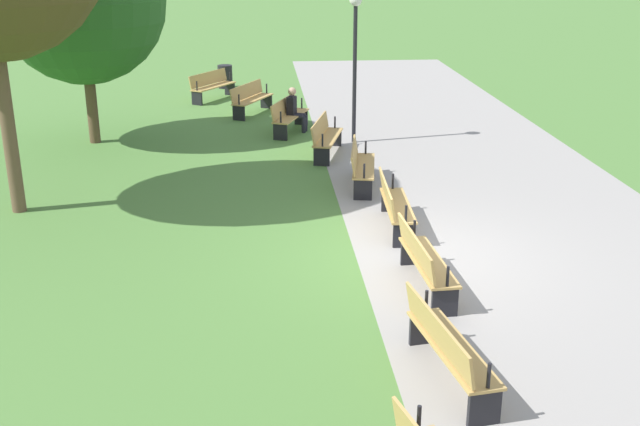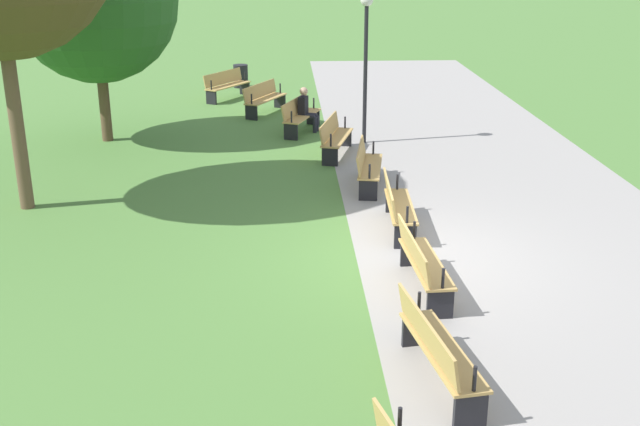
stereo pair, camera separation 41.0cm
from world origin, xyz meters
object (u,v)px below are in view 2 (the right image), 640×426
Objects in this scene: bench_1 at (264,98)px; lamp_post at (366,39)px; bench_3 at (335,136)px; person_seated at (306,108)px; bench_6 at (421,261)px; trash_bin at (241,76)px; bench_5 at (397,204)px; bench_0 at (226,84)px; bench_4 at (367,165)px; bench_7 at (436,348)px; bench_2 at (300,114)px.

bench_1 is 0.53× the size of lamp_post.
person_seated is at bearing -151.91° from bench_3.
bench_6 is 2.51× the size of trash_bin.
person_seated reaches higher than trash_bin.
bench_5 is at bearing 13.76° from trash_bin.
bench_0 is at bearing -146.27° from lamp_post.
trash_bin is at bearing -171.23° from bench_6.
bench_6 is at bearing 11.72° from trash_bin.
bench_3 is at bearing -159.44° from bench_4.
bench_3 is at bearing 55.86° from bench_0.
bench_3 is at bearing -168.26° from bench_5.
lamp_post is (3.60, 2.64, 2.14)m from bench_1.
bench_5 is at bearing 168.23° from bench_7.
bench_3 and bench_4 have the same top height.
lamp_post is at bearing 73.06° from bench_2.
bench_6 is (14.70, 3.84, 0.00)m from bench_0.
person_seated is at bearing -175.20° from bench_6.
bench_4 is (4.97, 1.30, 0.00)m from bench_2.
bench_3 is 1.00× the size of bench_7.
bench_5 is (7.53, 1.56, 0.00)m from bench_2.
bench_4 is 1.01× the size of bench_5.
bench_0 and bench_2 have the same top height.
person_seated reaches higher than bench_0.
trash_bin is at bearing -155.73° from bench_4.
bench_6 is at bearing 28.37° from person_seated.
bench_1 is 1.64× the size of person_seated.
bench_6 is (12.46, 2.58, 0.00)m from bench_1.
bench_4 is 1.00× the size of bench_7.
bench_5 is 2.57m from bench_6.
bench_6 is 9.11m from lamp_post.
bench_5 is 5.14m from bench_7.
bench_3 is 1.68× the size of person_seated.
bench_3 is (4.81, 1.80, 0.00)m from bench_1.
bench_5 is 0.53× the size of lamp_post.
bench_0 is 5.16m from person_seated.
bench_3 is 0.54× the size of lamp_post.
bench_1 is 2.49× the size of trash_bin.
bench_2 is at bearing -156.51° from bench_4.
bench_1 and bench_4 have the same top height.
bench_1 is 7.69m from bench_4.
bench_6 is at bearing 2.95° from bench_5.
bench_3 is 1.02× the size of bench_5.
bench_1 is at bearing -131.71° from person_seated.
bench_6 is (5.13, 0.26, 0.00)m from bench_4.
bench_6 is (2.57, 0.00, 0.00)m from bench_5.
bench_2 is 2.57m from bench_3.
bench_0 is at bearing -130.88° from person_seated.
bench_4 is 1.01× the size of bench_6.
lamp_post is at bearing 159.69° from bench_3.
bench_7 is 0.54× the size of lamp_post.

